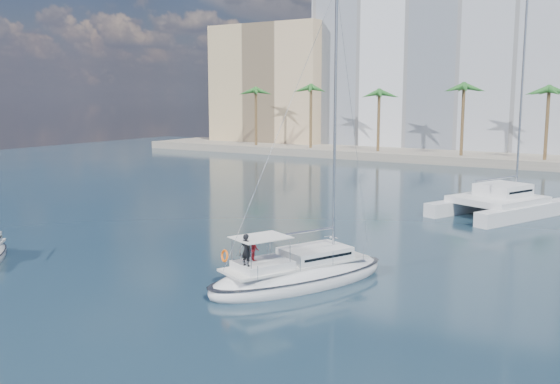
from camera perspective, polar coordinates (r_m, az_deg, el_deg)
The scene contains 9 objects.
ground at distance 37.24m, azimuth -1.38°, elevation -6.01°, with size 160.00×160.00×0.00m, color black.
quay at distance 93.64m, azimuth 19.54°, elevation 2.86°, with size 120.00×14.00×1.20m, color gray.
building_modern at distance 107.97m, azimuth 14.99°, elevation 10.92°, with size 42.00×16.00×28.00m, color silver.
building_tan_left at distance 116.77m, azimuth -0.09°, elevation 9.57°, with size 22.00×14.00×22.00m, color tan.
palm_left at distance 102.35m, azimuth 0.16°, elevation 9.26°, with size 3.60×3.60×12.30m.
palm_centre at distance 89.31m, azimuth 19.30°, elevation 8.83°, with size 3.60×3.60×12.30m.
main_sloop at distance 32.01m, azimuth 1.76°, elevation -7.58°, with size 7.35×10.97×15.62m.
catamaran at distance 53.27m, azimuth 19.56°, elevation -0.74°, with size 10.11×13.32×17.42m.
seagull at distance 38.73m, azimuth 4.70°, elevation -4.14°, with size 0.95×0.41×0.17m.
Camera 1 is at (19.74, -30.10, 9.55)m, focal length 40.00 mm.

